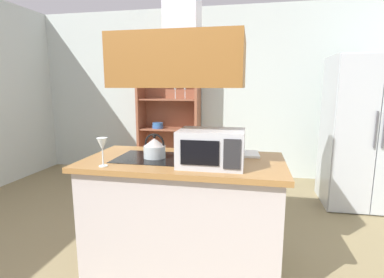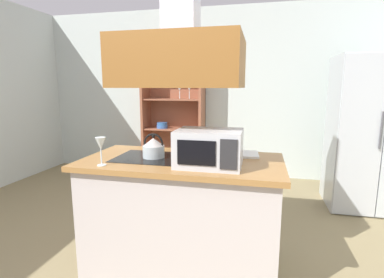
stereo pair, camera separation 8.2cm
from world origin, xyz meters
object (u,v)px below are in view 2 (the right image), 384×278
Objects in this scene: dish_cabinet at (174,123)px; wine_glass_on_counter at (101,145)px; microwave at (209,148)px; refrigerator at (371,133)px; kettle at (153,148)px; cutting_board at (237,154)px.

dish_cabinet is 2.83m from wine_glass_on_counter.
refrigerator is at bearing 48.17° from microwave.
microwave reaches higher than wine_glass_on_counter.
microwave is at bearing -16.89° from kettle.
kettle is 0.42m from wine_glass_on_counter.
refrigerator reaches higher than microwave.
dish_cabinet reaches higher than cutting_board.
cutting_board is (0.64, 0.25, -0.07)m from kettle.
kettle reaches higher than cutting_board.
dish_cabinet reaches higher than wine_glass_on_counter.
dish_cabinet is 4.20× the size of microwave.
refrigerator is at bearing 38.67° from kettle.
cutting_board is 0.44m from microwave.
dish_cabinet is (-2.68, 0.81, -0.05)m from refrigerator.
dish_cabinet is 9.92× the size of kettle.
wine_glass_on_counter is at bearing -132.24° from kettle.
dish_cabinet is 2.56m from cutting_board.
kettle is 0.57× the size of cutting_board.
refrigerator is 0.94× the size of dish_cabinet.
cutting_board is (1.22, -2.26, 0.05)m from dish_cabinet.
dish_cabinet reaches higher than kettle.
refrigerator is 2.71m from kettle.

